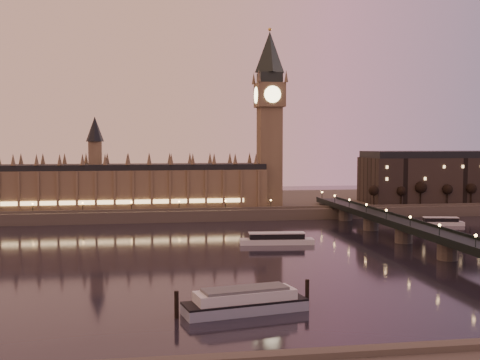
% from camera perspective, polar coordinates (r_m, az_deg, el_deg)
% --- Properties ---
extents(ground, '(700.00, 700.00, 0.00)m').
position_cam_1_polar(ground, '(230.26, -4.16, -7.36)').
color(ground, black).
rests_on(ground, ground).
extents(far_embankment, '(560.00, 130.00, 6.00)m').
position_cam_1_polar(far_embankment, '(395.45, -1.94, -2.29)').
color(far_embankment, '#423D35').
rests_on(far_embankment, ground).
extents(palace_of_westminster, '(180.00, 26.62, 52.00)m').
position_cam_1_polar(palace_of_westminster, '(347.46, -12.56, -0.10)').
color(palace_of_westminster, brown).
rests_on(palace_of_westminster, ground).
extents(big_ben, '(17.68, 17.68, 104.00)m').
position_cam_1_polar(big_ben, '(354.48, 2.82, 6.89)').
color(big_ben, brown).
rests_on(big_ben, ground).
extents(westminster_bridge, '(13.20, 260.00, 15.30)m').
position_cam_1_polar(westminster_bridge, '(254.13, 16.97, -5.20)').
color(westminster_bridge, black).
rests_on(westminster_bridge, ground).
extents(city_block, '(155.00, 45.00, 34.00)m').
position_cam_1_polar(city_block, '(416.38, 21.83, 0.41)').
color(city_block, black).
rests_on(city_block, ground).
extents(bare_tree_0, '(5.98, 5.98, 12.15)m').
position_cam_1_polar(bare_tree_0, '(361.24, 12.61, -1.01)').
color(bare_tree_0, black).
rests_on(bare_tree_0, ground).
extents(bare_tree_1, '(5.98, 5.98, 12.15)m').
position_cam_1_polar(bare_tree_1, '(367.16, 14.82, -0.97)').
color(bare_tree_1, black).
rests_on(bare_tree_1, ground).
extents(bare_tree_2, '(5.98, 5.98, 12.15)m').
position_cam_1_polar(bare_tree_2, '(373.61, 16.95, -0.93)').
color(bare_tree_2, black).
rests_on(bare_tree_2, ground).
extents(bare_tree_3, '(5.98, 5.98, 12.15)m').
position_cam_1_polar(bare_tree_3, '(380.55, 19.00, -0.89)').
color(bare_tree_3, black).
rests_on(bare_tree_3, ground).
extents(bare_tree_4, '(5.98, 5.98, 12.15)m').
position_cam_1_polar(bare_tree_4, '(387.97, 20.98, -0.85)').
color(bare_tree_4, black).
rests_on(bare_tree_4, ground).
extents(cruise_boat_a, '(32.16, 9.87, 5.06)m').
position_cam_1_polar(cruise_boat_a, '(259.45, 3.50, -5.60)').
color(cruise_boat_a, silver).
rests_on(cruise_boat_a, ground).
extents(cruise_boat_b, '(24.31, 10.64, 4.36)m').
position_cam_1_polar(cruise_boat_b, '(333.67, 18.48, -3.77)').
color(cruise_boat_b, silver).
rests_on(cruise_boat_b, ground).
extents(moored_barge, '(36.61, 14.98, 6.83)m').
position_cam_1_polar(moored_barge, '(157.90, 0.49, -11.42)').
color(moored_barge, '#8B99B1').
rests_on(moored_barge, ground).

